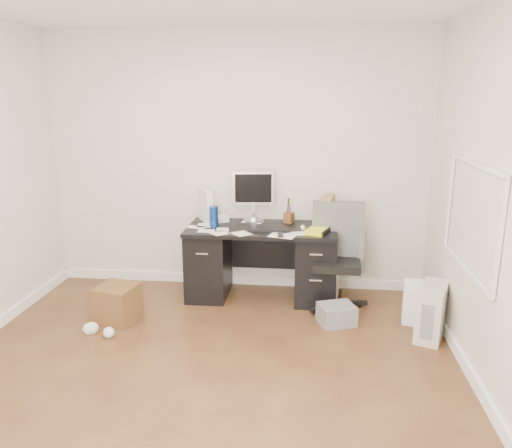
{
  "coord_description": "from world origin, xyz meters",
  "views": [
    {
      "loc": [
        0.76,
        -3.18,
        2.04
      ],
      "look_at": [
        0.29,
        1.2,
        0.9
      ],
      "focal_mm": 35.0,
      "sensor_mm": 36.0,
      "label": 1
    }
  ],
  "objects": [
    {
      "name": "ground",
      "position": [
        0.0,
        0.0,
        0.0
      ],
      "size": [
        4.0,
        4.0,
        0.0
      ],
      "primitive_type": "plane",
      "color": "#482417",
      "rests_on": "ground"
    },
    {
      "name": "wicker_basket",
      "position": [
        -0.97,
        0.93,
        0.17
      ],
      "size": [
        0.41,
        0.41,
        0.35
      ],
      "primitive_type": "cube",
      "rotation": [
        0.0,
        0.0,
        -0.22
      ],
      "color": "#533818",
      "rests_on": "ground"
    },
    {
      "name": "office_chair",
      "position": [
        1.05,
        1.47,
        0.51
      ],
      "size": [
        0.61,
        0.61,
        1.03
      ],
      "primitive_type": null,
      "rotation": [
        0.0,
        0.0,
        -0.05
      ],
      "color": "#4C4E4C",
      "rests_on": "ground"
    },
    {
      "name": "paper_remote",
      "position": [
        0.53,
        1.36,
        0.76
      ],
      "size": [
        0.29,
        0.26,
        0.02
      ],
      "primitive_type": null,
      "rotation": [
        0.0,
        0.0,
        -0.27
      ],
      "color": "silver",
      "rests_on": "desk"
    },
    {
      "name": "travel_mug",
      "position": [
        -0.19,
        1.65,
        0.85
      ],
      "size": [
        0.1,
        0.1,
        0.2
      ],
      "primitive_type": "cylinder",
      "rotation": [
        0.0,
        0.0,
        0.14
      ],
      "color": "#164098",
      "rests_on": "desk"
    },
    {
      "name": "loose_papers",
      "position": [
        0.1,
        1.6,
        0.75
      ],
      "size": [
        1.1,
        0.6,
        0.0
      ],
      "primitive_type": null,
      "color": "silver",
      "rests_on": "desk"
    },
    {
      "name": "computer_mouse",
      "position": [
        0.72,
        1.55,
        0.78
      ],
      "size": [
        0.08,
        0.08,
        0.06
      ],
      "primitive_type": "sphere",
      "rotation": [
        0.0,
        0.0,
        0.29
      ],
      "color": "silver",
      "rests_on": "desk"
    },
    {
      "name": "lcd_monitor",
      "position": [
        0.19,
        1.88,
        1.02
      ],
      "size": [
        0.45,
        0.29,
        0.54
      ],
      "primitive_type": null,
      "rotation": [
        0.0,
        0.0,
        0.11
      ],
      "color": "silver",
      "rests_on": "desk"
    },
    {
      "name": "pen_cup",
      "position": [
        0.57,
        1.86,
        0.88
      ],
      "size": [
        0.14,
        0.14,
        0.26
      ],
      "primitive_type": null,
      "rotation": [
        0.0,
        0.0,
        -0.42
      ],
      "color": "#5E2E1A",
      "rests_on": "desk"
    },
    {
      "name": "desk",
      "position": [
        0.3,
        1.65,
        0.4
      ],
      "size": [
        1.5,
        0.7,
        0.75
      ],
      "color": "black",
      "rests_on": "ground"
    },
    {
      "name": "pc_tower",
      "position": [
        1.85,
        0.93,
        0.23
      ],
      "size": [
        0.36,
        0.51,
        0.46
      ],
      "primitive_type": "cube",
      "rotation": [
        0.0,
        0.0,
        -0.37
      ],
      "color": "beige",
      "rests_on": "ground"
    },
    {
      "name": "yellow_book",
      "position": [
        0.86,
        1.49,
        0.77
      ],
      "size": [
        0.25,
        0.28,
        0.04
      ],
      "primitive_type": "cube",
      "rotation": [
        0.0,
        0.0,
        -0.35
      ],
      "color": "#F7FF1B",
      "rests_on": "desk"
    },
    {
      "name": "desk_printer",
      "position": [
        1.05,
        1.09,
        0.09
      ],
      "size": [
        0.38,
        0.35,
        0.18
      ],
      "primitive_type": "cube",
      "rotation": [
        0.0,
        0.0,
        0.34
      ],
      "color": "slate",
      "rests_on": "ground"
    },
    {
      "name": "white_binder",
      "position": [
        -0.3,
        1.82,
        0.92
      ],
      "size": [
        0.26,
        0.33,
        0.34
      ],
      "primitive_type": "cube",
      "rotation": [
        0.0,
        0.0,
        0.5
      ],
      "color": "silver",
      "rests_on": "desk"
    },
    {
      "name": "keyboard",
      "position": [
        0.39,
        1.53,
        0.76
      ],
      "size": [
        0.42,
        0.16,
        0.02
      ],
      "primitive_type": "cube",
      "rotation": [
        0.0,
        0.0,
        0.03
      ],
      "color": "black",
      "rests_on": "desk"
    },
    {
      "name": "room_shell",
      "position": [
        0.03,
        0.03,
        1.66
      ],
      "size": [
        4.02,
        4.02,
        2.71
      ],
      "color": "beige",
      "rests_on": "ground"
    },
    {
      "name": "shopping_bag",
      "position": [
        1.8,
        1.17,
        0.2
      ],
      "size": [
        0.33,
        0.25,
        0.41
      ],
      "primitive_type": "cube",
      "rotation": [
        0.0,
        0.0,
        -0.13
      ],
      "color": "white",
      "rests_on": "ground"
    },
    {
      "name": "magazine_file",
      "position": [
        0.96,
        1.75,
        0.91
      ],
      "size": [
        0.19,
        0.3,
        0.32
      ],
      "primitive_type": "cube",
      "rotation": [
        0.0,
        0.0,
        -0.19
      ],
      "color": "olive",
      "rests_on": "desk"
    }
  ]
}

